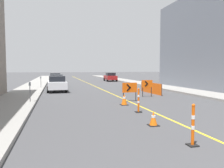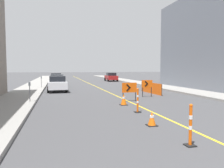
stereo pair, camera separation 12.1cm
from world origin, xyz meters
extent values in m
cube|color=gold|center=(0.00, 34.64, 0.00)|extent=(0.12, 69.28, 0.01)
cube|color=gray|center=(-7.80, 34.64, 0.08)|extent=(2.97, 69.28, 0.17)
cube|color=gray|center=(7.80, 34.64, 0.08)|extent=(2.97, 69.28, 0.17)
cube|color=black|center=(-1.20, 7.84, 0.01)|extent=(0.41, 0.41, 0.03)
cone|color=orange|center=(-1.20, 7.84, 0.31)|extent=(0.32, 0.32, 0.56)
cylinder|color=white|center=(-1.20, 7.84, 0.38)|extent=(0.17, 0.17, 0.09)
cube|color=black|center=(-0.80, 12.97, 0.01)|extent=(0.47, 0.47, 0.03)
cone|color=orange|center=(-0.80, 12.97, 0.38)|extent=(0.38, 0.38, 0.71)
cylinder|color=white|center=(-0.80, 12.97, 0.47)|extent=(0.20, 0.20, 0.11)
cube|color=black|center=(-1.07, 5.40, 0.02)|extent=(0.30, 0.30, 0.04)
cylinder|color=#EF560C|center=(-1.07, 5.40, 0.62)|extent=(0.09, 0.09, 1.16)
cylinder|color=white|center=(-1.07, 5.40, 0.56)|extent=(0.10, 0.10, 0.12)
cylinder|color=white|center=(-1.07, 5.40, 0.87)|extent=(0.10, 0.10, 0.12)
sphere|color=#EF560C|center=(-1.07, 5.40, 1.23)|extent=(0.10, 0.10, 0.10)
cube|color=black|center=(-0.79, 10.53, 0.02)|extent=(0.32, 0.32, 0.04)
cylinder|color=#EF560C|center=(-0.79, 10.53, 0.62)|extent=(0.10, 0.10, 1.17)
cylinder|color=white|center=(-0.79, 10.53, 0.56)|extent=(0.11, 0.11, 0.12)
cylinder|color=white|center=(-0.79, 10.53, 0.88)|extent=(0.11, 0.11, 0.12)
sphere|color=#EF560C|center=(-0.79, 10.53, 1.24)|extent=(0.11, 0.11, 0.11)
cube|color=#EF560C|center=(0.05, 14.37, 0.99)|extent=(1.10, 0.11, 0.69)
cube|color=black|center=(-0.03, 14.32, 1.08)|extent=(0.33, 0.03, 0.33)
cube|color=black|center=(-0.03, 14.32, 0.89)|extent=(0.33, 0.03, 0.33)
cylinder|color=black|center=(-0.42, 14.37, 0.32)|extent=(0.06, 0.06, 0.64)
cylinder|color=black|center=(0.51, 14.37, 0.32)|extent=(0.06, 0.06, 0.64)
cube|color=#EF560C|center=(2.29, 16.44, 1.08)|extent=(0.91, 0.11, 0.60)
cube|color=black|center=(2.22, 16.40, 1.17)|extent=(0.30, 0.04, 0.30)
cube|color=black|center=(2.22, 16.40, 1.00)|extent=(0.30, 0.04, 0.30)
cylinder|color=black|center=(1.90, 16.44, 0.39)|extent=(0.06, 0.06, 0.79)
cylinder|color=black|center=(2.67, 16.44, 0.39)|extent=(0.06, 0.06, 0.79)
cube|color=#EF560C|center=(3.69, 18.80, 0.50)|extent=(0.20, 4.14, 1.01)
cylinder|color=#262626|center=(3.78, 16.73, 0.50)|extent=(0.05, 0.05, 1.01)
cylinder|color=#262626|center=(3.61, 20.87, 0.50)|extent=(0.05, 0.05, 1.01)
cube|color=silver|center=(-4.90, 22.79, 0.68)|extent=(1.93, 4.35, 0.72)
cube|color=black|center=(-4.90, 22.57, 1.31)|extent=(1.59, 1.98, 0.55)
cylinder|color=black|center=(-5.75, 24.12, 0.32)|extent=(0.24, 0.65, 0.64)
cylinder|color=black|center=(-4.04, 24.12, 0.32)|extent=(0.24, 0.65, 0.64)
cylinder|color=black|center=(-5.75, 21.45, 0.32)|extent=(0.24, 0.65, 0.64)
cylinder|color=black|center=(-4.04, 21.45, 0.32)|extent=(0.24, 0.65, 0.64)
cube|color=#B7B7BC|center=(-4.93, 28.60, 0.68)|extent=(1.83, 4.31, 0.72)
cube|color=black|center=(-4.93, 28.38, 1.31)|extent=(1.55, 1.95, 0.55)
cylinder|color=black|center=(-5.78, 29.93, 0.32)|extent=(0.23, 0.64, 0.64)
cylinder|color=black|center=(-4.07, 29.93, 0.32)|extent=(0.23, 0.64, 0.64)
cylinder|color=black|center=(-5.78, 27.26, 0.32)|extent=(0.23, 0.64, 0.64)
cylinder|color=black|center=(-4.07, 27.26, 0.32)|extent=(0.23, 0.64, 0.64)
cube|color=#474C51|center=(-5.01, 36.49, 0.68)|extent=(1.96, 4.36, 0.72)
cube|color=black|center=(-5.01, 36.28, 1.31)|extent=(1.60, 1.99, 0.55)
cylinder|color=black|center=(-5.87, 37.83, 0.32)|extent=(0.24, 0.65, 0.64)
cylinder|color=black|center=(-4.16, 37.83, 0.32)|extent=(0.24, 0.65, 0.64)
cylinder|color=black|center=(-5.87, 35.16, 0.32)|extent=(0.24, 0.65, 0.64)
cylinder|color=black|center=(-4.16, 35.16, 0.32)|extent=(0.24, 0.65, 0.64)
cube|color=maroon|center=(4.91, 39.38, 0.68)|extent=(1.97, 4.37, 0.72)
cube|color=black|center=(4.91, 39.16, 1.31)|extent=(1.61, 1.99, 0.55)
cylinder|color=black|center=(4.06, 40.71, 0.32)|extent=(0.25, 0.65, 0.64)
cylinder|color=black|center=(5.77, 40.71, 0.32)|extent=(0.25, 0.65, 0.64)
cylinder|color=black|center=(4.06, 38.05, 0.32)|extent=(0.25, 0.65, 0.64)
cylinder|color=black|center=(5.77, 38.05, 0.32)|extent=(0.25, 0.65, 0.64)
cylinder|color=#4C4C51|center=(-6.67, 14.89, 0.68)|extent=(0.05, 0.05, 1.03)
cube|color=#565B60|center=(-6.67, 14.89, 1.31)|extent=(0.12, 0.10, 0.22)
sphere|color=#565B60|center=(-6.67, 14.89, 1.42)|extent=(0.11, 0.11, 0.11)
cylinder|color=#4C4C51|center=(-6.67, 26.04, 0.68)|extent=(0.05, 0.05, 1.02)
cube|color=#565B60|center=(-6.67, 26.04, 1.30)|extent=(0.12, 0.10, 0.22)
sphere|color=#565B60|center=(-6.67, 26.04, 1.41)|extent=(0.11, 0.11, 0.11)
camera|label=1|loc=(-5.04, -0.22, 2.32)|focal=35.00mm
camera|label=2|loc=(-4.92, -0.25, 2.32)|focal=35.00mm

